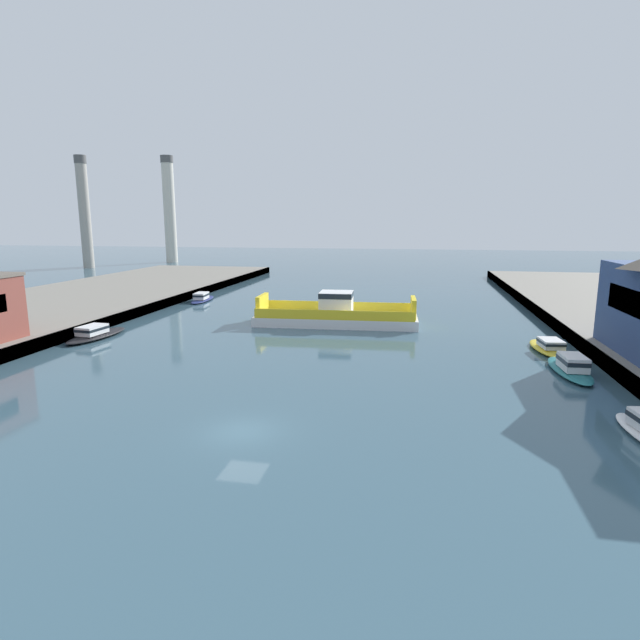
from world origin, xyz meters
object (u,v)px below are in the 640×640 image
Objects in this scene: moored_boat_mid_left at (549,347)px; smokestack_distant_a at (84,209)px; moored_boat_near_left at (95,333)px; moored_boat_near_right at (571,367)px; moored_boat_mid_right at (202,298)px; smokestack_distant_b at (169,206)px; chain_ferry at (336,314)px.

smokestack_distant_a is (-96.05, 70.12, 14.59)m from moored_boat_mid_left.
moored_boat_near_right is (44.72, -4.26, 0.07)m from moored_boat_near_left.
moored_boat_near_left is 44.93m from moored_boat_near_right.
moored_boat_mid_left is at bearing -36.13° from smokestack_distant_a.
moored_boat_mid_left is 49.82m from moored_boat_mid_right.
smokestack_distant_b is at bearing 132.34° from moored_boat_mid_left.
moored_boat_near_left is 0.30× the size of smokestack_distant_a.
moored_boat_mid_left is at bearing -23.20° from chain_ferry.
moored_boat_near_right is 0.29× the size of smokestack_distant_a.
moored_boat_near_right is 53.43m from moored_boat_mid_right.
moored_boat_near_left reaches higher than moored_boat_mid_right.
moored_boat_near_left is at bearing 174.56° from moored_boat_near_right.
moored_boat_near_right is 0.98× the size of moored_boat_mid_right.
moored_boat_near_left is at bearing -54.91° from smokestack_distant_a.
smokestack_distant_a is at bearing 125.09° from moored_boat_near_left.
moored_boat_near_right is at bearing -5.44° from moored_boat_near_left.
moored_boat_near_left is at bearing -176.34° from moored_boat_mid_left.
smokestack_distant_a is at bearing 140.76° from chain_ferry.
moored_boat_mid_left is 0.27× the size of smokestack_distant_a.
chain_ferry is 2.24× the size of moored_boat_near_left.
moored_boat_near_left is at bearing -67.64° from smokestack_distant_b.
moored_boat_near_left is 1.05× the size of moored_boat_near_right.
moored_boat_mid_left is (44.77, 2.87, -0.06)m from moored_boat_near_left.
moored_boat_near_left is 90.38m from smokestack_distant_a.
moored_boat_near_left is 1.12× the size of moored_boat_mid_left.
moored_boat_mid_right is at bearing 149.03° from chain_ferry.
smokestack_distant_b is (-38.98, 94.78, 15.66)m from moored_boat_near_left.
chain_ferry is 2.35× the size of moored_boat_near_right.
smokestack_distant_b is (-83.75, 91.91, 15.72)m from moored_boat_mid_left.
moored_boat_near_right is 0.27× the size of smokestack_distant_b.
smokestack_distant_a is 25.05m from smokestack_distant_b.
moored_boat_mid_left is 0.25× the size of smokestack_distant_b.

